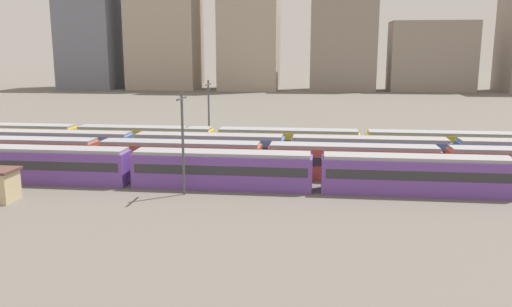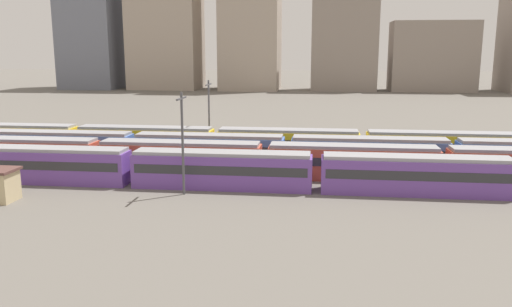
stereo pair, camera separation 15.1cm
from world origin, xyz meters
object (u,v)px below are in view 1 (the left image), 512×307
Objects in this scene: catenary_pole_1 at (209,112)px; train_track_2 at (288,151)px; train_track_0 at (317,172)px; catenary_pole_0 at (183,138)px; train_track_1 at (265,160)px; train_track_3 at (288,143)px.

train_track_2 is at bearing -35.87° from catenary_pole_1.
train_track_0 is 7.58× the size of catenary_pole_0.
train_track_0 and train_track_1 have the same top height.
catenary_pole_0 reaches higher than train_track_2.
train_track_2 is 14.22m from catenary_pole_1.
train_track_2 is 7.58× the size of catenary_pole_0.
catenary_pole_1 is at bearing 95.31° from catenary_pole_0.
catenary_pole_1 is at bearing 144.13° from train_track_2.
train_track_1 is (-5.68, 5.20, 0.00)m from train_track_0.
train_track_1 and train_track_3 have the same top height.
train_track_0 is 1.00× the size of train_track_1.
train_track_3 is at bearing 103.53° from train_track_0.
catenary_pole_0 is at bearing -124.72° from train_track_2.
train_track_1 is at bearing -100.47° from train_track_3.
train_track_2 is (2.20, 5.20, 0.00)m from train_track_1.
catenary_pole_0 reaches higher than train_track_3.
train_track_1 is 5.65m from train_track_2.
train_track_1 is 10.58m from train_track_3.
train_track_2 is at bearing 67.09° from train_track_1.
train_track_3 is at bearing 93.04° from train_track_2.
train_track_2 is 7.67× the size of catenary_pole_1.
train_track_0 is at bearing -51.60° from catenary_pole_1.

